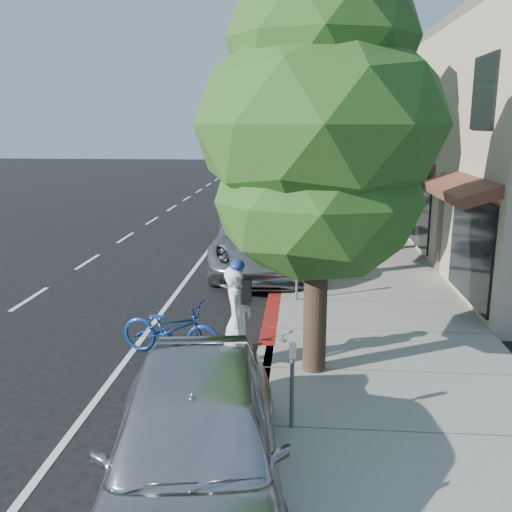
# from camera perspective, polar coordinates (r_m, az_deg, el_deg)

# --- Properties ---
(ground) EXTENTS (120.00, 120.00, 0.00)m
(ground) POSITION_cam_1_polar(r_m,az_deg,el_deg) (12.13, 1.32, -7.83)
(ground) COLOR black
(ground) RESTS_ON ground
(sidewalk) EXTENTS (4.60, 56.00, 0.15)m
(sidewalk) POSITION_cam_1_polar(r_m,az_deg,el_deg) (19.84, 9.34, 0.53)
(sidewalk) COLOR gray
(sidewalk) RESTS_ON ground
(curb) EXTENTS (0.30, 56.00, 0.15)m
(curb) POSITION_cam_1_polar(r_m,az_deg,el_deg) (19.78, 2.68, 0.65)
(curb) COLOR #9E998E
(curb) RESTS_ON ground
(curb_red_segment) EXTENTS (0.32, 4.00, 0.15)m
(curb_red_segment) POSITION_cam_1_polar(r_m,az_deg,el_deg) (13.04, 1.58, -5.95)
(curb_red_segment) COLOR maroon
(curb_red_segment) RESTS_ON ground
(storefront_building) EXTENTS (10.00, 36.00, 7.00)m
(storefront_building) POSITION_cam_1_polar(r_m,az_deg,el_deg) (30.66, 22.03, 10.60)
(storefront_building) COLOR tan
(storefront_building) RESTS_ON ground
(street_tree_0) EXTENTS (4.03, 4.03, 6.78)m
(street_tree_0) POSITION_cam_1_polar(r_m,az_deg,el_deg) (9.32, 6.38, 12.29)
(street_tree_0) COLOR black
(street_tree_0) RESTS_ON ground
(street_tree_1) EXTENTS (4.30, 4.30, 7.58)m
(street_tree_1) POSITION_cam_1_polar(r_m,az_deg,el_deg) (15.32, 5.80, 14.62)
(street_tree_1) COLOR black
(street_tree_1) RESTS_ON ground
(street_tree_2) EXTENTS (4.86, 4.86, 7.24)m
(street_tree_2) POSITION_cam_1_polar(r_m,az_deg,el_deg) (21.31, 5.49, 13.14)
(street_tree_2) COLOR black
(street_tree_2) RESTS_ON ground
(street_tree_3) EXTENTS (5.54, 5.54, 7.95)m
(street_tree_3) POSITION_cam_1_polar(r_m,az_deg,el_deg) (27.32, 5.35, 13.92)
(street_tree_3) COLOR black
(street_tree_3) RESTS_ON ground
(street_tree_4) EXTENTS (4.61, 4.61, 7.49)m
(street_tree_4) POSITION_cam_1_polar(r_m,az_deg,el_deg) (33.31, 5.24, 13.52)
(street_tree_4) COLOR black
(street_tree_4) RESTS_ON ground
(street_tree_5) EXTENTS (4.36, 4.36, 7.02)m
(street_tree_5) POSITION_cam_1_polar(r_m,az_deg,el_deg) (39.31, 5.16, 13.01)
(street_tree_5) COLOR black
(street_tree_5) RESTS_ON ground
(cyclist) EXTENTS (0.52, 0.75, 1.95)m
(cyclist) POSITION_cam_1_polar(r_m,az_deg,el_deg) (10.01, -1.84, -6.49)
(cyclist) COLOR white
(cyclist) RESTS_ON ground
(bicycle) EXTENTS (2.12, 1.12, 1.06)m
(bicycle) POSITION_cam_1_polar(r_m,az_deg,el_deg) (11.05, -8.48, -7.18)
(bicycle) COLOR navy
(bicycle) RESTS_ON ground
(silver_suv) EXTENTS (3.49, 6.74, 1.81)m
(silver_suv) POSITION_cam_1_polar(r_m,az_deg,el_deg) (17.19, 0.75, 1.61)
(silver_suv) COLOR #9FA0A4
(silver_suv) RESTS_ON ground
(dark_sedan) EXTENTS (1.85, 4.27, 1.36)m
(dark_sedan) POSITION_cam_1_polar(r_m,az_deg,el_deg) (23.81, 0.44, 4.27)
(dark_sedan) COLOR black
(dark_sedan) RESTS_ON ground
(white_pickup) EXTENTS (2.32, 5.70, 1.65)m
(white_pickup) POSITION_cam_1_polar(r_m,az_deg,el_deg) (30.00, 0.78, 6.37)
(white_pickup) COLOR white
(white_pickup) RESTS_ON ground
(dark_suv_far) EXTENTS (2.04, 4.50, 1.50)m
(dark_suv_far) POSITION_cam_1_polar(r_m,az_deg,el_deg) (38.69, 2.83, 7.75)
(dark_suv_far) COLOR black
(dark_suv_far) RESTS_ON ground
(near_car_a) EXTENTS (2.65, 5.20, 1.70)m
(near_car_a) POSITION_cam_1_polar(r_m,az_deg,el_deg) (6.72, -6.14, -18.18)
(near_car_a) COLOR #B9B8BE
(near_car_a) RESTS_ON ground
(pedestrian) EXTENTS (1.01, 0.84, 1.90)m
(pedestrian) POSITION_cam_1_polar(r_m,az_deg,el_deg) (19.00, 8.78, 3.14)
(pedestrian) COLOR black
(pedestrian) RESTS_ON sidewalk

